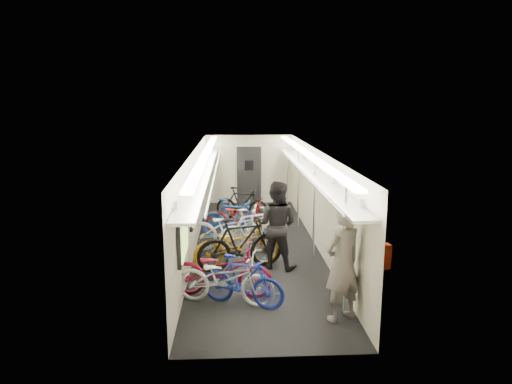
{
  "coord_description": "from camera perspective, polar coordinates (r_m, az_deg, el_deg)",
  "views": [
    {
      "loc": [
        -0.57,
        -10.87,
        3.58
      ],
      "look_at": [
        0.05,
        1.18,
        1.15
      ],
      "focal_mm": 32.0,
      "sensor_mm": 36.0,
      "label": 1
    }
  ],
  "objects": [
    {
      "name": "bicycle_8",
      "position": [
        12.18,
        -1.97,
        -3.23
      ],
      "size": [
        2.05,
        1.2,
        1.02
      ],
      "primitive_type": "imported",
      "rotation": [
        0.0,
        0.0,
        1.28
      ],
      "color": "maroon",
      "rests_on": "ground"
    },
    {
      "name": "bicycle_6",
      "position": [
        10.95,
        -3.13,
        -4.65
      ],
      "size": [
        2.21,
        1.06,
        1.11
      ],
      "primitive_type": "imported",
      "rotation": [
        0.0,
        0.0,
        1.41
      ],
      "color": "silver",
      "rests_on": "ground"
    },
    {
      "name": "passenger_near",
      "position": [
        7.64,
        10.76,
        -8.79
      ],
      "size": [
        0.85,
        0.75,
        1.94
      ],
      "primitive_type": "imported",
      "rotation": [
        0.0,
        0.0,
        3.65
      ],
      "color": "gray",
      "rests_on": "ground"
    },
    {
      "name": "bicycle_1",
      "position": [
        8.16,
        -1.7,
        -11.07
      ],
      "size": [
        1.59,
        1.02,
        0.93
      ],
      "primitive_type": "imported",
      "rotation": [
        0.0,
        0.0,
        1.16
      ],
      "color": "navy",
      "rests_on": "ground"
    },
    {
      "name": "bicycle_2",
      "position": [
        8.55,
        -4.32,
        -9.78
      ],
      "size": [
        1.98,
        0.97,
        1.0
      ],
      "primitive_type": "imported",
      "rotation": [
        0.0,
        0.0,
        1.4
      ],
      "color": "maroon",
      "rests_on": "ground"
    },
    {
      "name": "bicycle_0",
      "position": [
        8.25,
        -3.91,
        -10.74
      ],
      "size": [
        1.92,
        1.1,
        0.95
      ],
      "primitive_type": "imported",
      "rotation": [
        0.0,
        0.0,
        1.3
      ],
      "color": "silver",
      "rests_on": "ground"
    },
    {
      "name": "passenger_mid",
      "position": [
        9.84,
        2.56,
        -4.11
      ],
      "size": [
        1.14,
        1.03,
        1.91
      ],
      "primitive_type": "imported",
      "rotation": [
        0.0,
        0.0,
        2.74
      ],
      "color": "black",
      "rests_on": "ground"
    },
    {
      "name": "bicycle_7",
      "position": [
        11.93,
        -2.85,
        -3.39
      ],
      "size": [
        1.86,
        1.05,
        1.08
      ],
      "primitive_type": "imported",
      "rotation": [
        0.0,
        0.0,
        1.25
      ],
      "color": "navy",
      "rests_on": "ground"
    },
    {
      "name": "bicycle_4",
      "position": [
        9.96,
        -2.36,
        -6.58
      ],
      "size": [
        2.05,
        1.15,
        1.02
      ],
      "primitive_type": "imported",
      "rotation": [
        0.0,
        0.0,
        1.83
      ],
      "color": "orange",
      "rests_on": "ground"
    },
    {
      "name": "bicycle_9",
      "position": [
        13.76,
        -1.74,
        -1.51
      ],
      "size": [
        1.76,
        1.07,
        1.02
      ],
      "primitive_type": "imported",
      "rotation": [
        0.0,
        0.0,
        1.2
      ],
      "color": "black",
      "rests_on": "ground"
    },
    {
      "name": "bicycle_3",
      "position": [
        9.79,
        -1.92,
        -6.47
      ],
      "size": [
        2.0,
        1.08,
        1.16
      ],
      "primitive_type": "imported",
      "rotation": [
        0.0,
        0.0,
        1.87
      ],
      "color": "black",
      "rests_on": "ground"
    },
    {
      "name": "backpack",
      "position": [
        7.15,
        15.41,
        -7.81
      ],
      "size": [
        0.29,
        0.2,
        0.38
      ],
      "primitive_type": "cube",
      "rotation": [
        0.0,
        0.0,
        0.27
      ],
      "color": "red",
      "rests_on": "passenger_near"
    },
    {
      "name": "train_car_shell",
      "position": [
        11.74,
        -1.91,
        1.95
      ],
      "size": [
        10.0,
        10.0,
        10.0
      ],
      "color": "black",
      "rests_on": "ground"
    },
    {
      "name": "bicycle_5",
      "position": [
        11.05,
        -0.43,
        -4.64
      ],
      "size": [
        1.81,
        1.16,
        1.06
      ],
      "primitive_type": "imported",
      "rotation": [
        0.0,
        0.0,
        1.98
      ],
      "color": "silver",
      "rests_on": "ground"
    }
  ]
}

